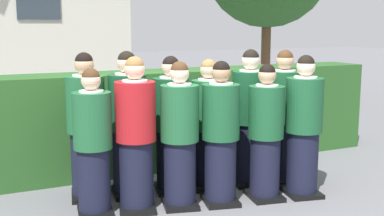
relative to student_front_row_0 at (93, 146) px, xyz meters
name	(u,v)px	position (x,y,z in m)	size (l,w,h in m)	color
ground_plane	(202,203)	(1.17, -0.21, -0.74)	(60.00, 60.00, 0.00)	slate
student_front_row_0	(93,146)	(0.00, 0.00, 0.00)	(0.43, 0.50, 1.56)	black
student_in_red_blazer	(136,138)	(0.45, -0.06, 0.05)	(0.50, 0.56, 1.67)	black
student_front_row_2	(180,138)	(0.92, -0.17, 0.03)	(0.47, 0.54, 1.61)	black
student_front_row_3	(221,136)	(1.37, -0.27, 0.02)	(0.47, 0.55, 1.61)	black
student_front_row_4	(266,136)	(1.90, -0.36, 0.00)	(0.43, 0.53, 1.56)	black
student_front_row_5	(303,129)	(2.37, -0.45, 0.05)	(0.47, 0.56, 1.65)	black
student_rear_row_0	(86,130)	(0.06, 0.54, 0.06)	(0.48, 0.55, 1.69)	black
student_rear_row_1	(128,127)	(0.52, 0.43, 0.07)	(0.46, 0.56, 1.70)	black
student_rear_row_2	(171,128)	(1.03, 0.34, 0.04)	(0.48, 0.54, 1.63)	black
student_rear_row_3	(208,127)	(1.49, 0.26, 0.02)	(0.48, 0.55, 1.59)	black
student_rear_row_4	(250,121)	(2.02, 0.17, 0.07)	(0.50, 0.57, 1.70)	black
student_rear_row_5	(283,119)	(2.47, 0.09, 0.06)	(0.46, 0.54, 1.68)	black
hedge	(151,120)	(1.17, 1.40, -0.06)	(7.00, 0.70, 1.36)	#285623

